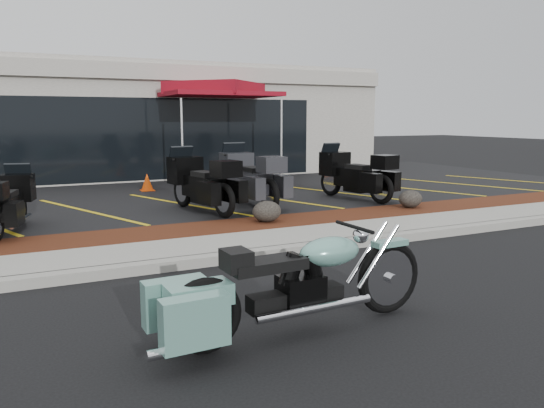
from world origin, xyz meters
TOP-DOWN VIEW (x-y plane):
  - ground at (0.00, 0.00)m, footprint 90.00×90.00m
  - curb at (0.00, 0.90)m, footprint 24.00×0.25m
  - sidewalk at (0.00, 1.60)m, footprint 24.00×1.20m
  - mulch_bed at (0.00, 2.80)m, footprint 24.00×1.20m
  - upper_lot at (0.00, 8.20)m, footprint 26.00×9.60m
  - dealership_building at (0.00, 14.47)m, footprint 18.00×8.16m
  - boulder_mid at (0.84, 2.81)m, footprint 0.58×0.49m
  - boulder_right at (4.49, 2.92)m, footprint 0.56×0.47m
  - hero_cruiser at (0.15, -1.88)m, footprint 3.13×0.92m
  - touring_black_front at (-3.52, 4.68)m, footprint 1.26×2.16m
  - touring_black_mid at (-0.14, 5.28)m, footprint 1.42×2.55m
  - touring_grey at (1.24, 5.57)m, footprint 1.10×2.53m
  - touring_black_rear at (3.85, 5.32)m, footprint 1.37×2.52m
  - traffic_cone at (-0.29, 8.38)m, footprint 0.45×0.45m
  - popup_canopy at (2.28, 9.78)m, footprint 3.63×3.63m

SIDE VIEW (x-z plane):
  - ground at x=0.00m, z-range 0.00..0.00m
  - curb at x=0.00m, z-range 0.00..0.15m
  - sidewalk at x=0.00m, z-range 0.00..0.15m
  - upper_lot at x=0.00m, z-range 0.00..0.15m
  - mulch_bed at x=0.00m, z-range 0.00..0.16m
  - boulder_right at x=4.49m, z-range 0.16..0.56m
  - boulder_mid at x=0.84m, z-range 0.16..0.57m
  - traffic_cone at x=-0.29m, z-range 0.15..0.63m
  - hero_cruiser at x=0.15m, z-range 0.00..1.09m
  - touring_black_front at x=-3.52m, z-range 0.15..1.33m
  - touring_black_rear at x=3.85m, z-range 0.15..1.54m
  - touring_black_mid at x=-0.14m, z-range 0.15..1.55m
  - touring_grey at x=1.24m, z-range 0.15..1.59m
  - dealership_building at x=0.00m, z-range 0.01..4.01m
  - popup_canopy at x=2.28m, z-range 1.43..4.56m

